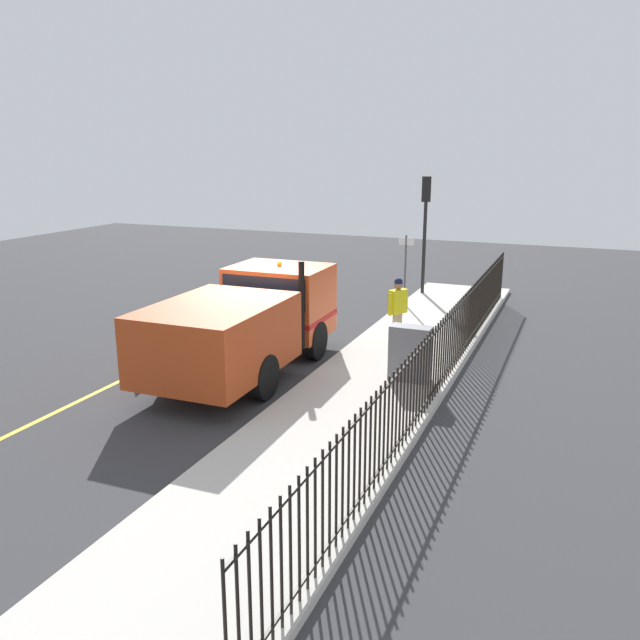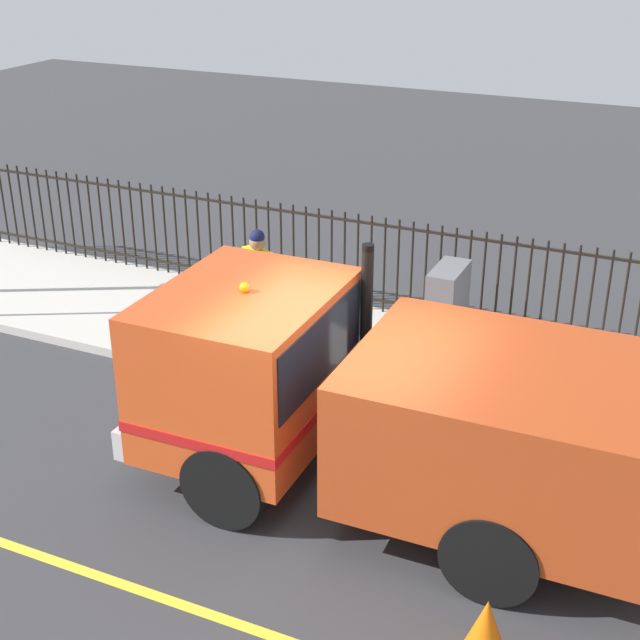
{
  "view_description": "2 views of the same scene",
  "coord_description": "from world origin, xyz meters",
  "px_view_note": "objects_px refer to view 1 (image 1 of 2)",
  "views": [
    {
      "loc": [
        7.26,
        -13.23,
        5.07
      ],
      "look_at": [
        1.38,
        0.91,
        1.02
      ],
      "focal_mm": 36.51,
      "sensor_mm": 36.0,
      "label": 1
    },
    {
      "loc": [
        -7.67,
        -3.29,
        6.06
      ],
      "look_at": [
        1.92,
        1.09,
        1.17
      ],
      "focal_mm": 50.58,
      "sensor_mm": 36.0,
      "label": 2
    }
  ],
  "objects_px": {
    "traffic_cone": "(142,369)",
    "worker_standing": "(398,304)",
    "work_truck": "(251,317)",
    "utility_cabinet": "(410,353)",
    "street_sign": "(406,261)",
    "traffic_light_near": "(426,211)"
  },
  "relations": [
    {
      "from": "traffic_light_near",
      "to": "utility_cabinet",
      "type": "relative_size",
      "value": 3.28
    },
    {
      "from": "worker_standing",
      "to": "traffic_cone",
      "type": "xyz_separation_m",
      "value": [
        -4.53,
        -4.63,
        -0.89
      ]
    },
    {
      "from": "traffic_cone",
      "to": "worker_standing",
      "type": "bearing_deg",
      "value": 45.63
    },
    {
      "from": "worker_standing",
      "to": "street_sign",
      "type": "bearing_deg",
      "value": -138.14
    },
    {
      "from": "work_truck",
      "to": "worker_standing",
      "type": "relative_size",
      "value": 3.43
    },
    {
      "from": "utility_cabinet",
      "to": "work_truck",
      "type": "bearing_deg",
      "value": -174.12
    },
    {
      "from": "traffic_light_near",
      "to": "traffic_cone",
      "type": "xyz_separation_m",
      "value": [
        -3.63,
        -11.0,
        -2.67
      ]
    },
    {
      "from": "work_truck",
      "to": "worker_standing",
      "type": "height_order",
      "value": "work_truck"
    },
    {
      "from": "worker_standing",
      "to": "utility_cabinet",
      "type": "height_order",
      "value": "worker_standing"
    },
    {
      "from": "traffic_light_near",
      "to": "street_sign",
      "type": "distance_m",
      "value": 2.41
    },
    {
      "from": "traffic_light_near",
      "to": "work_truck",
      "type": "bearing_deg",
      "value": 69.11
    },
    {
      "from": "utility_cabinet",
      "to": "street_sign",
      "type": "distance_m",
      "value": 7.31
    },
    {
      "from": "work_truck",
      "to": "traffic_cone",
      "type": "distance_m",
      "value": 2.69
    },
    {
      "from": "traffic_light_near",
      "to": "street_sign",
      "type": "relative_size",
      "value": 1.78
    },
    {
      "from": "utility_cabinet",
      "to": "traffic_cone",
      "type": "distance_m",
      "value": 5.95
    },
    {
      "from": "street_sign",
      "to": "worker_standing",
      "type": "bearing_deg",
      "value": -76.99
    },
    {
      "from": "traffic_light_near",
      "to": "utility_cabinet",
      "type": "xyz_separation_m",
      "value": [
        1.92,
        -8.9,
        -2.24
      ]
    },
    {
      "from": "worker_standing",
      "to": "traffic_cone",
      "type": "relative_size",
      "value": 2.72
    },
    {
      "from": "utility_cabinet",
      "to": "street_sign",
      "type": "bearing_deg",
      "value": 106.34
    },
    {
      "from": "work_truck",
      "to": "worker_standing",
      "type": "distance_m",
      "value": 3.97
    },
    {
      "from": "worker_standing",
      "to": "utility_cabinet",
      "type": "distance_m",
      "value": 2.76
    },
    {
      "from": "traffic_cone",
      "to": "street_sign",
      "type": "xyz_separation_m",
      "value": [
        3.5,
        9.07,
        1.23
      ]
    }
  ]
}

